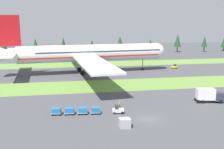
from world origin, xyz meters
TOP-DOWN VIEW (x-y plane):
  - ground_plane at (0.00, 0.00)m, footprint 400.00×400.00m
  - grass_strip_near at (0.00, 30.96)m, footprint 320.00×16.47m
  - grass_strip_far at (0.00, 75.90)m, footprint 320.00×16.47m
  - airliner at (-9.43, 53.21)m, footprint 68.15×83.91m
  - baggage_tug at (-5.66, 4.50)m, footprint 2.71×1.54m
  - cargo_dolly_lead at (-10.66, 4.97)m, footprint 2.33×1.70m
  - cargo_dolly_second at (-13.55, 5.25)m, footprint 2.33×1.70m
  - cargo_dolly_third at (-16.44, 5.52)m, footprint 2.33×1.70m
  - cargo_dolly_fourth at (-19.32, 5.80)m, footprint 2.33×1.70m
  - catering_truck at (18.99, 8.71)m, footprint 7.26×3.57m
  - pushback_tractor at (30.17, 57.16)m, footprint 2.72×1.55m
  - ground_crew_marshaller at (-4.47, 8.32)m, footprint 0.36×0.56m
  - uld_container_0 at (-5.66, -3.62)m, footprint 2.16×1.80m
  - uld_container_1 at (-5.91, -3.31)m, footprint 2.04×1.65m
  - taxiway_marker_0 at (18.16, 25.18)m, footprint 0.44×0.44m
  - taxiway_marker_1 at (-19.34, 26.92)m, footprint 0.44×0.44m
  - taxiway_marker_2 at (-5.27, 25.82)m, footprint 0.44×0.44m
  - taxiway_marker_3 at (-11.84, 23.41)m, footprint 0.44×0.44m
  - distant_tree_line at (9.80, 117.90)m, footprint 193.71×9.56m

SIDE VIEW (x-z plane):
  - ground_plane at x=0.00m, z-range 0.00..0.00m
  - grass_strip_near at x=0.00m, z-range 0.00..0.01m
  - grass_strip_far at x=0.00m, z-range 0.00..0.01m
  - taxiway_marker_1 at x=-19.34m, z-range 0.00..0.49m
  - taxiway_marker_2 at x=-5.27m, z-range 0.00..0.49m
  - taxiway_marker_0 at x=18.16m, z-range 0.00..0.58m
  - taxiway_marker_3 at x=-11.84m, z-range 0.00..0.69m
  - baggage_tug at x=-5.66m, z-range -0.17..1.80m
  - pushback_tractor at x=30.17m, z-range -0.17..1.80m
  - uld_container_1 at x=-5.91m, z-range 0.00..1.78m
  - uld_container_0 at x=-5.66m, z-range 0.00..1.79m
  - cargo_dolly_lead at x=-10.66m, z-range 0.14..1.69m
  - cargo_dolly_second at x=-13.55m, z-range 0.14..1.69m
  - cargo_dolly_third at x=-16.44m, z-range 0.14..1.69m
  - cargo_dolly_fourth at x=-19.32m, z-range 0.14..1.69m
  - ground_crew_marshaller at x=-4.47m, z-range 0.08..1.82m
  - catering_truck at x=18.99m, z-range 0.16..3.74m
  - distant_tree_line at x=9.80m, z-range 0.66..13.17m
  - airliner at x=-9.43m, z-range -3.25..19.68m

